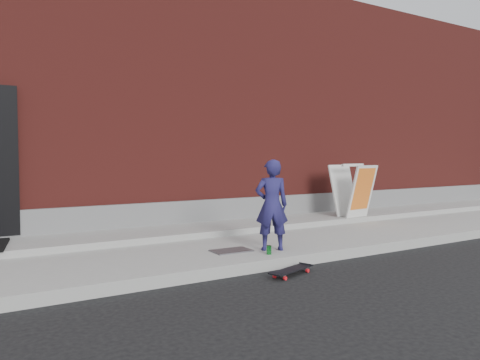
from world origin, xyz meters
TOP-DOWN VIEW (x-y plane):
  - ground at (0.00, 0.00)m, footprint 80.00×80.00m
  - sidewalk at (0.00, 1.50)m, footprint 20.00×3.00m
  - apron at (0.00, 2.40)m, footprint 20.00×1.20m
  - building at (-0.00, 6.99)m, footprint 20.00×8.10m
  - child at (0.89, 0.49)m, footprint 0.55×0.47m
  - skateboard at (0.63, -0.31)m, footprint 0.73×0.39m
  - pizza_sign at (3.95, 1.98)m, footprint 0.72×0.83m
  - soda_can at (0.69, 0.27)m, footprint 0.08×0.08m
  - utility_plate at (0.36, 0.71)m, footprint 0.55×0.36m

SIDE VIEW (x-z plane):
  - ground at x=0.00m, z-range 0.00..0.00m
  - skateboard at x=0.63m, z-range 0.03..0.10m
  - sidewalk at x=0.00m, z-range 0.00..0.15m
  - utility_plate at x=0.36m, z-range 0.15..0.17m
  - apron at x=0.00m, z-range 0.15..0.25m
  - soda_can at x=0.69m, z-range 0.15..0.27m
  - pizza_sign at x=3.95m, z-range 0.25..1.32m
  - child at x=0.89m, z-range 0.15..1.43m
  - building at x=0.00m, z-range 0.00..5.00m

